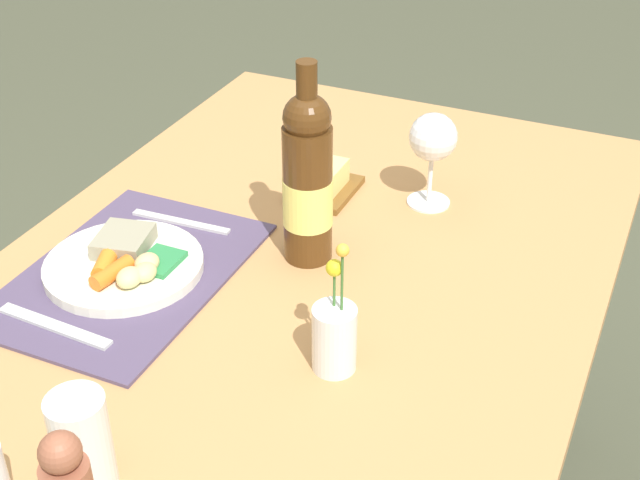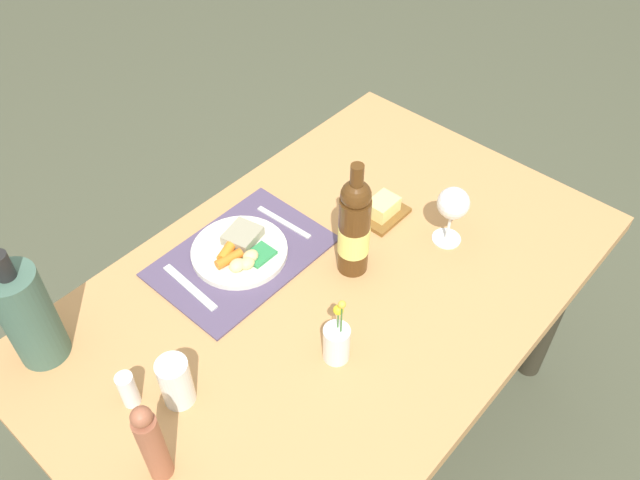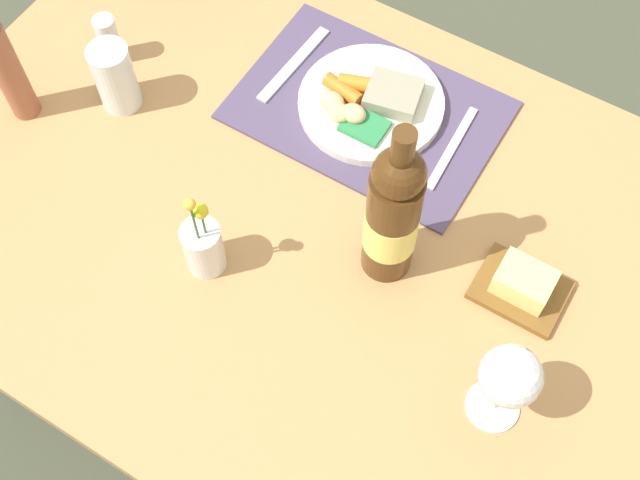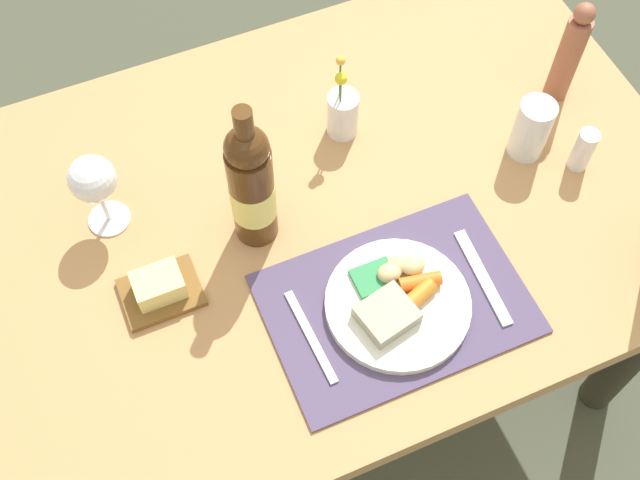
{
  "view_description": "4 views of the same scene",
  "coord_description": "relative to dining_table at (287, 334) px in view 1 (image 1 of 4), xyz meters",
  "views": [
    {
      "loc": [
        0.96,
        0.49,
        1.47
      ],
      "look_at": [
        -0.07,
        0.02,
        0.74
      ],
      "focal_mm": 49.72,
      "sensor_mm": 36.0,
      "label": 1
    },
    {
      "loc": [
        0.77,
        0.65,
        1.9
      ],
      "look_at": [
        -0.07,
        -0.1,
        0.74
      ],
      "focal_mm": 36.5,
      "sensor_mm": 36.0,
      "label": 2
    },
    {
      "loc": [
        -0.29,
        0.53,
        1.79
      ],
      "look_at": [
        0.01,
        0.03,
        0.73
      ],
      "focal_mm": 46.11,
      "sensor_mm": 36.0,
      "label": 3
    },
    {
      "loc": [
        -0.26,
        -0.7,
        1.89
      ],
      "look_at": [
        0.0,
        -0.08,
        0.74
      ],
      "focal_mm": 44.72,
      "sensor_mm": 36.0,
      "label": 4
    }
  ],
  "objects": [
    {
      "name": "butter_dish",
      "position": [
        -0.27,
        -0.06,
        0.12
      ],
      "size": [
        0.13,
        0.1,
        0.06
      ],
      "color": "brown",
      "rests_on": "dining_table"
    },
    {
      "name": "fork",
      "position": [
        -0.07,
        -0.23,
        0.1
      ],
      "size": [
        0.02,
        0.18,
        0.0
      ],
      "primitive_type": "cube",
      "rotation": [
        0.0,
        0.0,
        0.05
      ],
      "color": "silver",
      "rests_on": "placemat"
    },
    {
      "name": "placemat",
      "position": [
        0.08,
        -0.23,
        0.1
      ],
      "size": [
        0.42,
        0.29,
        0.01
      ],
      "primitive_type": "cube",
      "color": "#4F4261",
      "rests_on": "dining_table"
    },
    {
      "name": "wine_glass",
      "position": [
        -0.31,
        0.12,
        0.22
      ],
      "size": [
        0.08,
        0.08,
        0.17
      ],
      "color": "white",
      "rests_on": "dining_table"
    },
    {
      "name": "water_tumbler",
      "position": [
        0.44,
        -0.03,
        0.15
      ],
      "size": [
        0.07,
        0.07,
        0.12
      ],
      "color": "silver",
      "rests_on": "dining_table"
    },
    {
      "name": "wine_bottle",
      "position": [
        -0.08,
        0.0,
        0.23
      ],
      "size": [
        0.08,
        0.08,
        0.32
      ],
      "color": "#4B2D12",
      "rests_on": "dining_table"
    },
    {
      "name": "knife",
      "position": [
        0.23,
        -0.24,
        0.1
      ],
      "size": [
        0.03,
        0.19,
        0.0
      ],
      "primitive_type": "cube",
      "rotation": [
        0.0,
        0.0,
        -0.05
      ],
      "color": "silver",
      "rests_on": "placemat"
    },
    {
      "name": "flower_vase",
      "position": [
        0.14,
        0.14,
        0.15
      ],
      "size": [
        0.06,
        0.06,
        0.19
      ],
      "color": "silver",
      "rests_on": "dining_table"
    },
    {
      "name": "dinner_plate",
      "position": [
        0.08,
        -0.23,
        0.12
      ],
      "size": [
        0.24,
        0.24,
        0.04
      ],
      "color": "white",
      "rests_on": "placemat"
    },
    {
      "name": "dining_table",
      "position": [
        0.0,
        0.0,
        0.0
      ],
      "size": [
        1.42,
        0.9,
        0.7
      ],
      "color": "tan",
      "rests_on": "ground_plane"
    }
  ]
}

